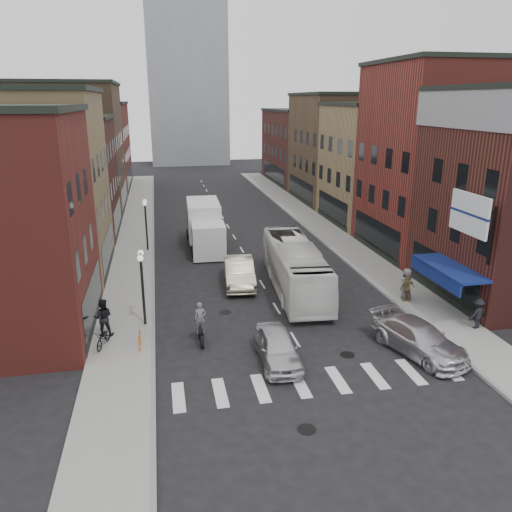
{
  "coord_description": "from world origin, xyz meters",
  "views": [
    {
      "loc": [
        -6.32,
        -20.82,
        11.5
      ],
      "look_at": [
        -0.86,
        6.79,
        2.68
      ],
      "focal_mm": 35.0,
      "sensor_mm": 36.0,
      "label": 1
    }
  ],
  "objects_px": {
    "bike_rack": "(140,340)",
    "motorcycle_rider": "(200,324)",
    "streetlamp_far": "(146,216)",
    "sedan_left_far": "(239,272)",
    "box_truck": "(205,227)",
    "curb_car": "(419,338)",
    "ped_right_a": "(477,313)",
    "ped_left_solo": "(103,317)",
    "streetlamp_near": "(142,275)",
    "billboard_sign": "(471,215)",
    "ped_right_c": "(407,284)",
    "parked_bicycle": "(104,338)",
    "transit_bus": "(295,267)",
    "sedan_left_near": "(277,347)",
    "ped_right_b": "(407,288)"
  },
  "relations": [
    {
      "from": "bike_rack",
      "to": "motorcycle_rider",
      "type": "relative_size",
      "value": 0.38
    },
    {
      "from": "streetlamp_far",
      "to": "sedan_left_far",
      "type": "relative_size",
      "value": 0.79
    },
    {
      "from": "box_truck",
      "to": "curb_car",
      "type": "bearing_deg",
      "value": -65.21
    },
    {
      "from": "sedan_left_far",
      "to": "ped_right_a",
      "type": "height_order",
      "value": "ped_right_a"
    },
    {
      "from": "sedan_left_far",
      "to": "ped_left_solo",
      "type": "height_order",
      "value": "ped_left_solo"
    },
    {
      "from": "streetlamp_near",
      "to": "motorcycle_rider",
      "type": "distance_m",
      "value": 4.08
    },
    {
      "from": "bike_rack",
      "to": "streetlamp_near",
      "type": "bearing_deg",
      "value": 85.76
    },
    {
      "from": "billboard_sign",
      "to": "box_truck",
      "type": "distance_m",
      "value": 21.43
    },
    {
      "from": "bike_rack",
      "to": "ped_left_solo",
      "type": "xyz_separation_m",
      "value": [
        -1.79,
        1.76,
        0.57
      ]
    },
    {
      "from": "sedan_left_far",
      "to": "ped_right_c",
      "type": "relative_size",
      "value": 2.8
    },
    {
      "from": "curb_car",
      "to": "parked_bicycle",
      "type": "relative_size",
      "value": 3.16
    },
    {
      "from": "parked_bicycle",
      "to": "ped_right_c",
      "type": "bearing_deg",
      "value": 24.73
    },
    {
      "from": "box_truck",
      "to": "ped_right_c",
      "type": "height_order",
      "value": "box_truck"
    },
    {
      "from": "box_truck",
      "to": "ped_right_a",
      "type": "height_order",
      "value": "box_truck"
    },
    {
      "from": "billboard_sign",
      "to": "bike_rack",
      "type": "relative_size",
      "value": 4.62
    },
    {
      "from": "streetlamp_near",
      "to": "sedan_left_far",
      "type": "relative_size",
      "value": 0.79
    },
    {
      "from": "ped_right_a",
      "to": "transit_bus",
      "type": "bearing_deg",
      "value": -60.38
    },
    {
      "from": "streetlamp_near",
      "to": "sedan_left_near",
      "type": "distance_m",
      "value": 8.1
    },
    {
      "from": "ped_left_solo",
      "to": "ped_right_b",
      "type": "bearing_deg",
      "value": -175.38
    },
    {
      "from": "motorcycle_rider",
      "to": "ped_right_a",
      "type": "bearing_deg",
      "value": -3.89
    },
    {
      "from": "transit_bus",
      "to": "bike_rack",
      "type": "bearing_deg",
      "value": -141.3
    },
    {
      "from": "box_truck",
      "to": "curb_car",
      "type": "relative_size",
      "value": 1.61
    },
    {
      "from": "box_truck",
      "to": "ped_right_a",
      "type": "relative_size",
      "value": 5.11
    },
    {
      "from": "box_truck",
      "to": "transit_bus",
      "type": "bearing_deg",
      "value": -64.03
    },
    {
      "from": "billboard_sign",
      "to": "bike_rack",
      "type": "bearing_deg",
      "value": 177.17
    },
    {
      "from": "sedan_left_near",
      "to": "sedan_left_far",
      "type": "bearing_deg",
      "value": 91.71
    },
    {
      "from": "streetlamp_near",
      "to": "transit_bus",
      "type": "relative_size",
      "value": 0.37
    },
    {
      "from": "sedan_left_far",
      "to": "sedan_left_near",
      "type": "bearing_deg",
      "value": -84.13
    },
    {
      "from": "transit_bus",
      "to": "streetlamp_far",
      "type": "bearing_deg",
      "value": 136.16
    },
    {
      "from": "box_truck",
      "to": "parked_bicycle",
      "type": "height_order",
      "value": "box_truck"
    },
    {
      "from": "ped_right_c",
      "to": "motorcycle_rider",
      "type": "bearing_deg",
      "value": -19.69
    },
    {
      "from": "box_truck",
      "to": "transit_bus",
      "type": "distance_m",
      "value": 11.4
    },
    {
      "from": "motorcycle_rider",
      "to": "ped_right_c",
      "type": "xyz_separation_m",
      "value": [
        12.49,
        2.98,
        0.1
      ]
    },
    {
      "from": "motorcycle_rider",
      "to": "curb_car",
      "type": "xyz_separation_m",
      "value": [
        9.99,
        -3.13,
        -0.23
      ]
    },
    {
      "from": "bike_rack",
      "to": "sedan_left_far",
      "type": "xyz_separation_m",
      "value": [
        6.11,
        7.98,
        0.31
      ]
    },
    {
      "from": "streetlamp_near",
      "to": "sedan_left_near",
      "type": "bearing_deg",
      "value": -39.66
    },
    {
      "from": "billboard_sign",
      "to": "box_truck",
      "type": "bearing_deg",
      "value": 122.89
    },
    {
      "from": "sedan_left_far",
      "to": "curb_car",
      "type": "relative_size",
      "value": 1.0
    },
    {
      "from": "streetlamp_far",
      "to": "transit_bus",
      "type": "relative_size",
      "value": 0.37
    },
    {
      "from": "box_truck",
      "to": "ped_right_b",
      "type": "xyz_separation_m",
      "value": [
        10.49,
        -13.87,
        -0.81
      ]
    },
    {
      "from": "ped_right_b",
      "to": "transit_bus",
      "type": "bearing_deg",
      "value": -39.31
    },
    {
      "from": "motorcycle_rider",
      "to": "parked_bicycle",
      "type": "distance_m",
      "value": 4.67
    },
    {
      "from": "box_truck",
      "to": "ped_right_c",
      "type": "relative_size",
      "value": 4.48
    },
    {
      "from": "ped_right_b",
      "to": "curb_car",
      "type": "bearing_deg",
      "value": 58.51
    },
    {
      "from": "billboard_sign",
      "to": "transit_bus",
      "type": "bearing_deg",
      "value": 133.44
    },
    {
      "from": "ped_right_a",
      "to": "ped_right_c",
      "type": "distance_m",
      "value": 4.77
    },
    {
      "from": "curb_car",
      "to": "ped_right_c",
      "type": "xyz_separation_m",
      "value": [
        2.5,
        6.11,
        0.33
      ]
    },
    {
      "from": "streetlamp_far",
      "to": "curb_car",
      "type": "bearing_deg",
      "value": -56.81
    },
    {
      "from": "box_truck",
      "to": "ped_right_b",
      "type": "relative_size",
      "value": 5.1
    },
    {
      "from": "streetlamp_far",
      "to": "curb_car",
      "type": "xyz_separation_m",
      "value": [
        12.73,
        -19.45,
        -2.16
      ]
    }
  ]
}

